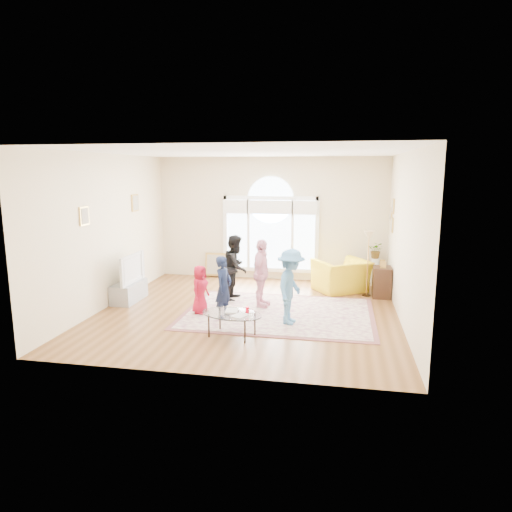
% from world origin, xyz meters
% --- Properties ---
extents(ground, '(6.00, 6.00, 0.00)m').
position_xyz_m(ground, '(0.00, 0.00, 0.00)').
color(ground, brown).
rests_on(ground, ground).
extents(room_shell, '(6.00, 6.00, 6.00)m').
position_xyz_m(room_shell, '(0.01, 2.83, 1.57)').
color(room_shell, beige).
rests_on(room_shell, ground).
extents(area_rug, '(3.60, 2.60, 0.02)m').
position_xyz_m(area_rug, '(0.63, 0.01, 0.01)').
color(area_rug, beige).
rests_on(area_rug, ground).
extents(rug_border, '(3.80, 2.80, 0.01)m').
position_xyz_m(rug_border, '(0.63, 0.01, 0.01)').
color(rug_border, brown).
rests_on(rug_border, ground).
extents(tv_console, '(0.45, 1.00, 0.42)m').
position_xyz_m(tv_console, '(-2.75, 0.30, 0.21)').
color(tv_console, gray).
rests_on(tv_console, ground).
extents(television, '(0.17, 1.10, 0.63)m').
position_xyz_m(television, '(-2.74, 0.30, 0.74)').
color(television, black).
rests_on(television, tv_console).
extents(coffee_table, '(1.23, 0.94, 0.54)m').
position_xyz_m(coffee_table, '(0.02, -1.43, 0.40)').
color(coffee_table, silver).
rests_on(coffee_table, ground).
extents(armchair, '(1.53, 1.48, 0.75)m').
position_xyz_m(armchair, '(1.87, 2.02, 0.38)').
color(armchair, yellow).
rests_on(armchair, ground).
extents(side_cabinet, '(0.40, 0.50, 0.70)m').
position_xyz_m(side_cabinet, '(2.78, 1.66, 0.35)').
color(side_cabinet, black).
rests_on(side_cabinet, ground).
extents(floor_lamp, '(0.29, 0.29, 1.51)m').
position_xyz_m(floor_lamp, '(2.45, 1.72, 1.28)').
color(floor_lamp, black).
rests_on(floor_lamp, ground).
extents(plant_pedestal, '(0.20, 0.20, 0.70)m').
position_xyz_m(plant_pedestal, '(2.70, 2.70, 0.35)').
color(plant_pedestal, white).
rests_on(plant_pedestal, ground).
extents(potted_plant, '(0.43, 0.39, 0.41)m').
position_xyz_m(potted_plant, '(2.70, 2.70, 0.90)').
color(potted_plant, '#33722D').
rests_on(potted_plant, plant_pedestal).
extents(leaning_picture, '(0.80, 0.14, 0.62)m').
position_xyz_m(leaning_picture, '(-1.37, 2.90, 0.00)').
color(leaning_picture, tan).
rests_on(leaning_picture, ground).
extents(child_red, '(0.42, 0.54, 0.97)m').
position_xyz_m(child_red, '(-0.92, -0.28, 0.51)').
color(child_red, '#AF112C').
rests_on(child_red, area_rug).
extents(child_navy, '(0.39, 0.50, 1.22)m').
position_xyz_m(child_navy, '(-0.37, -0.52, 0.63)').
color(child_navy, '#131C38').
rests_on(child_navy, area_rug).
extents(child_black, '(0.59, 0.73, 1.44)m').
position_xyz_m(child_black, '(-0.44, 0.85, 0.74)').
color(child_black, black).
rests_on(child_black, area_rug).
extents(child_pink, '(0.44, 0.87, 1.43)m').
position_xyz_m(child_pink, '(0.21, 0.37, 0.74)').
color(child_pink, '#F8A8BD').
rests_on(child_pink, area_rug).
extents(child_blue, '(0.68, 0.99, 1.42)m').
position_xyz_m(child_blue, '(0.94, -0.60, 0.73)').
color(child_blue, '#4D86C0').
rests_on(child_blue, area_rug).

